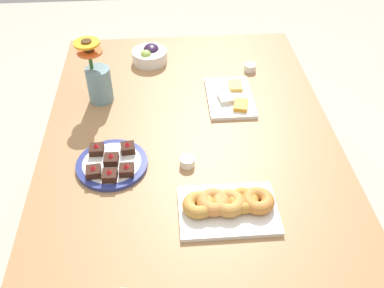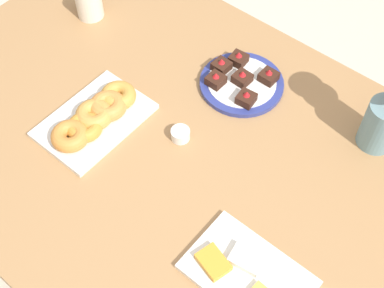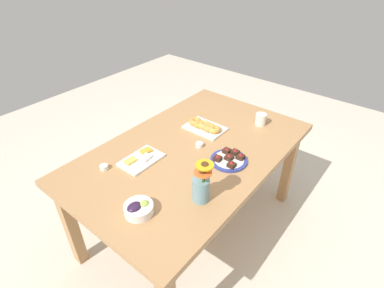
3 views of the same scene
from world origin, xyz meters
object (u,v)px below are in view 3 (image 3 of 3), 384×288
(jam_cup_honey, at_px, (199,145))
(jam_cup_berry, at_px, (104,167))
(coffee_mug, at_px, (261,119))
(flower_vase, at_px, (201,187))
(cheese_platter, at_px, (141,159))
(dining_table, at_px, (192,159))
(grape_bowl, at_px, (138,209))
(croissant_platter, at_px, (205,126))
(dessert_plate, at_px, (229,160))

(jam_cup_honey, distance_m, jam_cup_berry, 0.62)
(coffee_mug, height_order, flower_vase, flower_vase)
(cheese_platter, height_order, jam_cup_honey, cheese_platter)
(dining_table, relative_size, jam_cup_berry, 33.33)
(jam_cup_honey, bearing_deg, dining_table, 160.61)
(dining_table, bearing_deg, grape_bowl, -167.07)
(coffee_mug, bearing_deg, grape_bowl, 177.06)
(coffee_mug, relative_size, cheese_platter, 0.43)
(dining_table, height_order, jam_cup_honey, jam_cup_honey)
(cheese_platter, bearing_deg, flower_vase, -94.23)
(flower_vase, bearing_deg, croissant_platter, 35.24)
(grape_bowl, xyz_separation_m, jam_cup_honey, (0.64, 0.12, -0.01))
(jam_cup_honey, bearing_deg, cheese_platter, 151.34)
(jam_cup_berry, bearing_deg, croissant_platter, -14.83)
(coffee_mug, distance_m, croissant_platter, 0.42)
(coffee_mug, height_order, croissant_platter, coffee_mug)
(dessert_plate, relative_size, flower_vase, 0.91)
(dining_table, height_order, grape_bowl, grape_bowl)
(dining_table, height_order, croissant_platter, croissant_platter)
(jam_cup_berry, distance_m, dessert_plate, 0.75)
(dining_table, bearing_deg, cheese_platter, 149.78)
(jam_cup_berry, xyz_separation_m, dessert_plate, (0.53, -0.53, -0.00))
(jam_cup_berry, bearing_deg, dining_table, -29.73)
(jam_cup_berry, height_order, flower_vase, flower_vase)
(jam_cup_honey, relative_size, flower_vase, 0.19)
(grape_bowl, bearing_deg, jam_cup_berry, 75.65)
(dessert_plate, bearing_deg, flower_vase, -170.07)
(croissant_platter, xyz_separation_m, flower_vase, (-0.57, -0.40, 0.06))
(coffee_mug, xyz_separation_m, flower_vase, (-0.88, -0.13, 0.04))
(dining_table, height_order, cheese_platter, cheese_platter)
(dessert_plate, bearing_deg, jam_cup_honey, 87.58)
(jam_cup_berry, xyz_separation_m, flower_vase, (0.16, -0.60, 0.07))
(jam_cup_honey, xyz_separation_m, jam_cup_berry, (-0.54, 0.30, 0.00))
(croissant_platter, relative_size, jam_cup_honey, 5.98)
(croissant_platter, height_order, jam_cup_honey, croissant_platter)
(jam_cup_honey, relative_size, jam_cup_berry, 1.00)
(dining_table, xyz_separation_m, jam_cup_honey, (0.05, -0.02, 0.10))
(coffee_mug, relative_size, jam_cup_honey, 2.35)
(cheese_platter, bearing_deg, jam_cup_berry, 150.99)
(croissant_platter, xyz_separation_m, jam_cup_berry, (-0.73, 0.19, -0.01))
(coffee_mug, distance_m, grape_bowl, 1.15)
(croissant_platter, relative_size, flower_vase, 1.16)
(grape_bowl, distance_m, dessert_plate, 0.65)
(grape_bowl, relative_size, dessert_plate, 0.65)
(coffee_mug, distance_m, jam_cup_berry, 1.15)
(dining_table, xyz_separation_m, croissant_platter, (0.25, 0.08, 0.11))
(dining_table, xyz_separation_m, grape_bowl, (-0.59, -0.14, 0.12))
(cheese_platter, bearing_deg, croissant_platter, -8.98)
(cheese_platter, relative_size, dessert_plate, 1.15)
(dessert_plate, bearing_deg, jam_cup_berry, 134.72)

